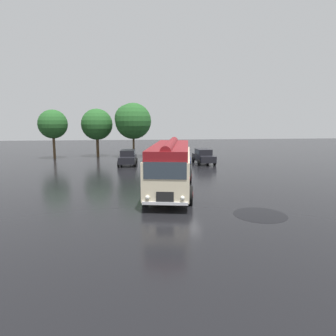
{
  "coord_description": "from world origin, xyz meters",
  "views": [
    {
      "loc": [
        -3.27,
        -19.24,
        4.71
      ],
      "look_at": [
        -0.64,
        1.96,
        1.4
      ],
      "focal_mm": 32.0,
      "sensor_mm": 36.0,
      "label": 1
    }
  ],
  "objects_px": {
    "car_near_left": "(128,157)",
    "car_far_right": "(204,156)",
    "vintage_bus": "(171,164)",
    "car_mid_left": "(153,157)",
    "car_mid_right": "(180,156)"
  },
  "relations": [
    {
      "from": "car_near_left",
      "to": "car_far_right",
      "type": "height_order",
      "value": "same"
    },
    {
      "from": "vintage_bus",
      "to": "car_near_left",
      "type": "distance_m",
      "value": 13.58
    },
    {
      "from": "car_mid_left",
      "to": "car_far_right",
      "type": "relative_size",
      "value": 1.02
    },
    {
      "from": "vintage_bus",
      "to": "car_mid_right",
      "type": "relative_size",
      "value": 2.46
    },
    {
      "from": "car_mid_right",
      "to": "car_far_right",
      "type": "distance_m",
      "value": 2.71
    },
    {
      "from": "car_near_left",
      "to": "car_mid_left",
      "type": "distance_m",
      "value": 2.73
    },
    {
      "from": "car_near_left",
      "to": "car_mid_right",
      "type": "xyz_separation_m",
      "value": [
        5.8,
        0.11,
        0.0
      ]
    },
    {
      "from": "vintage_bus",
      "to": "car_mid_left",
      "type": "xyz_separation_m",
      "value": [
        -0.28,
        12.96,
        -1.05
      ]
    },
    {
      "from": "vintage_bus",
      "to": "car_mid_left",
      "type": "height_order",
      "value": "vintage_bus"
    },
    {
      "from": "car_mid_left",
      "to": "car_far_right",
      "type": "xyz_separation_m",
      "value": [
        5.79,
        0.23,
        0.0
      ]
    },
    {
      "from": "car_near_left",
      "to": "car_mid_left",
      "type": "height_order",
      "value": "same"
    },
    {
      "from": "car_near_left",
      "to": "car_far_right",
      "type": "relative_size",
      "value": 1.01
    },
    {
      "from": "car_far_right",
      "to": "car_near_left",
      "type": "bearing_deg",
      "value": 179.84
    },
    {
      "from": "vintage_bus",
      "to": "car_mid_right",
      "type": "distance_m",
      "value": 13.65
    },
    {
      "from": "car_mid_left",
      "to": "car_mid_right",
      "type": "distance_m",
      "value": 3.11
    }
  ]
}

